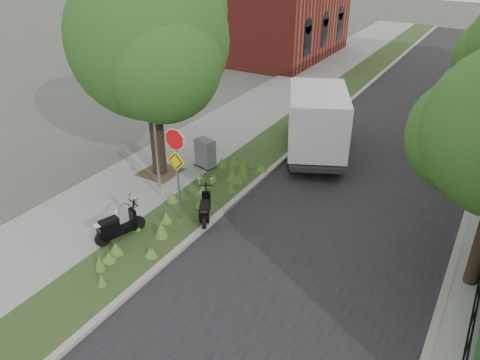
# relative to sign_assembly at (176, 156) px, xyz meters

# --- Properties ---
(ground) EXTENTS (120.00, 120.00, 0.00)m
(ground) POSITION_rel_sign_assembly_xyz_m (1.40, -0.58, -2.33)
(ground) COLOR #4C5147
(ground) RESTS_ON ground
(sidewalk_near) EXTENTS (3.50, 60.00, 0.12)m
(sidewalk_near) POSITION_rel_sign_assembly_xyz_m (-2.85, 9.42, -2.27)
(sidewalk_near) COLOR gray
(sidewalk_near) RESTS_ON ground
(verge) EXTENTS (2.00, 60.00, 0.12)m
(verge) POSITION_rel_sign_assembly_xyz_m (-0.10, 9.42, -2.27)
(verge) COLOR #25431D
(verge) RESTS_ON ground
(kerb_near) EXTENTS (0.20, 60.00, 0.13)m
(kerb_near) POSITION_rel_sign_assembly_xyz_m (0.90, 9.42, -2.26)
(kerb_near) COLOR #9E9991
(kerb_near) RESTS_ON ground
(road) EXTENTS (7.00, 60.00, 0.01)m
(road) POSITION_rel_sign_assembly_xyz_m (4.40, 9.42, -2.32)
(road) COLOR black
(road) RESTS_ON ground
(street_tree_main) EXTENTS (6.21, 5.54, 7.66)m
(street_tree_main) POSITION_rel_sign_assembly_xyz_m (-2.68, 2.28, 2.48)
(street_tree_main) COLOR black
(street_tree_main) RESTS_ON ground
(bare_post) EXTENTS (0.08, 0.08, 4.00)m
(bare_post) POSITION_rel_sign_assembly_xyz_m (-1.80, 1.22, -0.21)
(bare_post) COLOR #A5A8AD
(bare_post) RESTS_ON ground
(bike_hoop) EXTENTS (0.06, 0.78, 0.77)m
(bike_hoop) POSITION_rel_sign_assembly_xyz_m (-1.30, -1.18, -1.83)
(bike_hoop) COLOR #A5A8AD
(bike_hoop) RESTS_ON ground
(sign_assembly) EXTENTS (0.94, 0.08, 3.22)m
(sign_assembly) POSITION_rel_sign_assembly_xyz_m (0.00, 0.00, 0.00)
(sign_assembly) COLOR #A5A8AD
(sign_assembly) RESTS_ON ground
(scooter_near) EXTENTS (0.88, 1.38, 0.73)m
(scooter_near) POSITION_rel_sign_assembly_xyz_m (0.78, 0.27, -1.85)
(scooter_near) COLOR black
(scooter_near) RESTS_ON ground
(scooter_far) EXTENTS (0.67, 1.60, 0.79)m
(scooter_far) POSITION_rel_sign_assembly_xyz_m (-0.95, -1.91, -1.83)
(scooter_far) COLOR black
(scooter_far) RESTS_ON ground
(box_truck) EXTENTS (4.04, 5.68, 2.41)m
(box_truck) POSITION_rel_sign_assembly_xyz_m (1.71, 6.95, -0.76)
(box_truck) COLOR #262628
(box_truck) RESTS_ON ground
(utility_cabinet) EXTENTS (0.94, 0.74, 1.11)m
(utility_cabinet) POSITION_rel_sign_assembly_xyz_m (-1.40, 3.53, -1.67)
(utility_cabinet) COLOR #262628
(utility_cabinet) RESTS_ON ground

